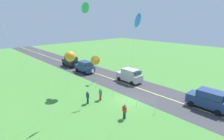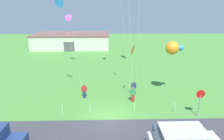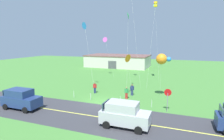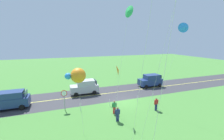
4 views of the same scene
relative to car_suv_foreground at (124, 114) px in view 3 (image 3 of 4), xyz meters
The scene contains 21 objects.
ground_plane 7.00m from the car_suv_foreground, 132.46° to the left, with size 120.00×120.00×0.10m, color #478438.
asphalt_road 4.92m from the car_suv_foreground, 166.82° to the left, with size 120.00×7.00×0.00m, color #38383D.
road_centre_stripe 4.92m from the car_suv_foreground, 166.82° to the left, with size 120.00×0.16×0.00m, color #E5E04C.
car_suv_foreground is the anchor object (origin of this frame).
car_parked_west_near 12.28m from the car_suv_foreground, behind, with size 4.40×2.12×2.24m.
stop_sign 6.03m from the car_suv_foreground, 56.33° to the left, with size 0.76×0.08×2.56m.
person_adult_near 8.18m from the car_suv_foreground, 104.94° to the left, with size 0.58×0.22×1.60m.
person_adult_companion 11.45m from the car_suv_foreground, 129.21° to the left, with size 0.58×0.22×1.60m.
person_child_watcher 9.83m from the car_suv_foreground, 100.59° to the left, with size 0.58×0.22×1.60m.
kite_red_low 14.38m from the car_suv_foreground, 104.59° to the left, with size 0.85×2.80×11.64m.
kite_blue_mid 16.18m from the car_suv_foreground, 133.09° to the left, with size 2.68×1.54×10.43m.
kite_yellow_high 9.86m from the car_suv_foreground, 104.56° to the left, with size 0.84×1.61×5.92m.
kite_green_far 23.07m from the car_suv_foreground, 91.07° to the left, with size 1.51×0.67×14.46m.
kite_pink_drift 10.62m from the car_suv_foreground, 77.35° to the left, with size 1.90×1.76×6.01m.
kite_cyan_top 22.10m from the car_suv_foreground, 90.41° to the left, with size 0.84×3.65×14.23m.
kite_purple_back 25.01m from the car_suv_foreground, 116.78° to the left, with size 2.63×0.50×8.46m.
warehouse_distant 39.87m from the car_suv_foreground, 109.67° to the left, with size 18.36×10.20×3.50m.
fence_post_0 10.64m from the car_suv_foreground, 146.93° to the left, with size 0.05×0.05×0.90m, color silver.
fence_post_1 8.62m from the car_suv_foreground, 137.64° to the left, with size 0.05×0.05×0.90m, color silver.
fence_post_2 6.26m from the car_suv_foreground, 111.31° to the left, with size 0.05×0.05×0.90m, color silver.
fence_post_3 6.03m from the car_suv_foreground, 75.06° to the left, with size 0.05×0.05×0.90m, color silver.
Camera 3 is at (9.20, -20.22, 7.60)m, focal length 29.79 mm.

